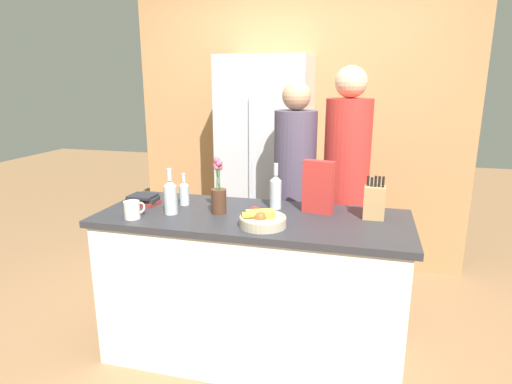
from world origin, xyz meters
TOP-DOWN VIEW (x-y plane):
  - ground_plane at (0.00, 0.00)m, footprint 14.00×14.00m
  - kitchen_island at (0.00, 0.00)m, footprint 1.84×0.72m
  - back_wall_wood at (0.00, 1.60)m, footprint 3.04×0.12m
  - refrigerator at (-0.22, 1.24)m, footprint 0.74×0.63m
  - fruit_bowl at (0.11, -0.17)m, footprint 0.26×0.26m
  - knife_block at (0.69, 0.13)m, footprint 0.12×0.10m
  - flower_vase at (-0.21, -0.00)m, footprint 0.09×0.09m
  - cereal_box at (0.37, 0.15)m, footprint 0.19×0.10m
  - coffee_mug at (-0.65, -0.23)m, footprint 0.09×0.12m
  - book_stack at (-0.74, 0.04)m, footprint 0.21×0.15m
  - bottle_oil at (-0.48, 0.10)m, footprint 0.06×0.06m
  - bottle_vinegar at (0.10, 0.17)m, footprint 0.07×0.07m
  - bottle_wine at (-0.48, -0.09)m, footprint 0.08×0.08m
  - person_at_sink at (0.15, 0.61)m, footprint 0.30×0.30m
  - person_in_blue at (0.51, 0.59)m, footprint 0.31×0.31m

SIDE VIEW (x-z plane):
  - ground_plane at x=0.00m, z-range 0.00..0.00m
  - kitchen_island at x=0.00m, z-range 0.00..0.93m
  - refrigerator at x=-0.22m, z-range 0.00..1.90m
  - book_stack at x=-0.74m, z-range 0.93..0.99m
  - fruit_bowl at x=0.11m, z-range 0.92..1.02m
  - person_at_sink at x=0.15m, z-range 0.12..1.82m
  - coffee_mug at x=-0.65m, z-range 0.93..1.03m
  - bottle_oil at x=-0.48m, z-range 0.91..1.11m
  - person_in_blue at x=0.51m, z-range 0.13..1.93m
  - knife_block at x=0.69m, z-range 0.90..1.15m
  - bottle_wine at x=-0.48m, z-range 0.90..1.18m
  - flower_vase at x=-0.21m, z-range 0.87..1.21m
  - bottle_vinegar at x=0.10m, z-range 0.90..1.19m
  - cereal_box at x=0.37m, z-range 0.93..1.25m
  - back_wall_wood at x=0.00m, z-range 0.00..2.60m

